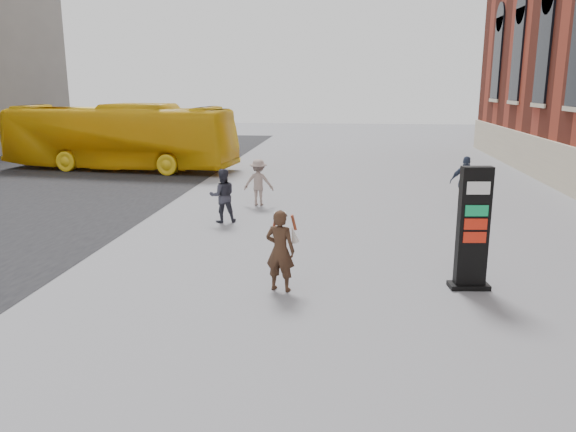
# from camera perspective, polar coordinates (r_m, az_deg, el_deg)

# --- Properties ---
(ground) EXTENTS (100.00, 100.00, 0.00)m
(ground) POSITION_cam_1_polar(r_m,az_deg,el_deg) (11.13, -0.43, -8.14)
(ground) COLOR #9E9EA3
(info_pylon) EXTENTS (0.84, 0.49, 2.50)m
(info_pylon) POSITION_cam_1_polar(r_m,az_deg,el_deg) (11.77, 18.27, -1.25)
(info_pylon) COLOR black
(info_pylon) RESTS_ON ground
(woman) EXTENTS (0.72, 0.68, 1.66)m
(woman) POSITION_cam_1_polar(r_m,az_deg,el_deg) (11.19, -0.78, -3.42)
(woman) COLOR #3C2519
(woman) RESTS_ON ground
(bus) EXTENTS (11.60, 3.98, 3.17)m
(bus) POSITION_cam_1_polar(r_m,az_deg,el_deg) (28.50, -16.77, 7.70)
(bus) COLOR gold
(bus) RESTS_ON road
(pedestrian_a) EXTENTS (0.95, 0.85, 1.62)m
(pedestrian_a) POSITION_cam_1_polar(r_m,az_deg,el_deg) (16.90, -6.67, 2.06)
(pedestrian_a) COLOR #2F303A
(pedestrian_a) RESTS_ON ground
(pedestrian_b) EXTENTS (1.03, 0.60, 1.58)m
(pedestrian_b) POSITION_cam_1_polar(r_m,az_deg,el_deg) (19.23, -3.01, 3.44)
(pedestrian_b) COLOR gray
(pedestrian_b) RESTS_ON ground
(pedestrian_c) EXTENTS (1.11, 0.70, 1.75)m
(pedestrian_c) POSITION_cam_1_polar(r_m,az_deg,el_deg) (19.55, 17.61, 3.25)
(pedestrian_c) COLOR #323D54
(pedestrian_c) RESTS_ON ground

